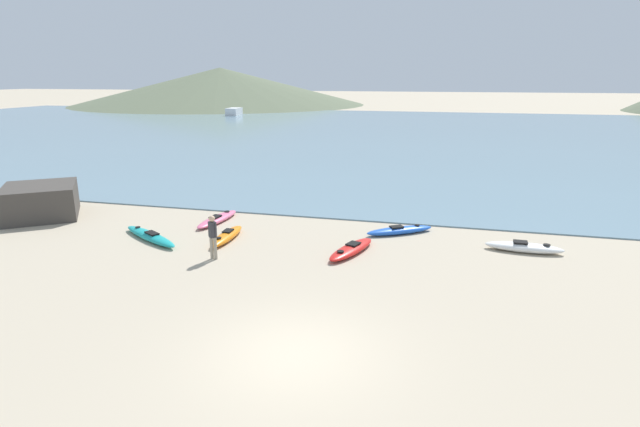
{
  "coord_description": "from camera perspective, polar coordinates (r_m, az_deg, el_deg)",
  "views": [
    {
      "loc": [
        3.03,
        -9.63,
        6.1
      ],
      "look_at": [
        -1.95,
        10.02,
        0.5
      ],
      "focal_mm": 28.0,
      "sensor_mm": 36.0,
      "label": 1
    }
  ],
  "objects": [
    {
      "name": "ground_plane",
      "position": [
        11.79,
        -2.88,
        -15.72
      ],
      "size": [
        400.0,
        400.0,
        0.0
      ],
      "primitive_type": "plane",
      "color": "tan"
    },
    {
      "name": "kayak_on_sand_5",
      "position": [
        19.53,
        -10.6,
        -2.54
      ],
      "size": [
        0.63,
        2.66,
        0.36
      ],
      "color": "orange",
      "rests_on": "ground_plane"
    },
    {
      "name": "far_hill_left",
      "position": [
        115.91,
        -11.28,
        14.09
      ],
      "size": [
        63.4,
        63.4,
        7.91
      ],
      "primitive_type": "cone",
      "color": "#5B664C",
      "rests_on": "ground_plane"
    },
    {
      "name": "bay_water",
      "position": [
        56.01,
        11.17,
        8.93
      ],
      "size": [
        160.0,
        70.0,
        0.06
      ],
      "primitive_type": "cube",
      "color": "slate",
      "rests_on": "ground_plane"
    },
    {
      "name": "person_near_foreground",
      "position": [
        17.38,
        -12.16,
        -2.34
      ],
      "size": [
        0.32,
        0.28,
        1.56
      ],
      "color": "gray",
      "rests_on": "ground_plane"
    },
    {
      "name": "kayak_on_sand_4",
      "position": [
        17.84,
        3.6,
        -4.08
      ],
      "size": [
        1.55,
        2.87,
        0.33
      ],
      "color": "red",
      "rests_on": "ground_plane"
    },
    {
      "name": "kayak_on_sand_1",
      "position": [
        21.99,
        -11.65,
        -0.62
      ],
      "size": [
        0.98,
        2.98,
        0.31
      ],
      "color": "#E5668C",
      "rests_on": "ground_plane"
    },
    {
      "name": "kayak_on_sand_2",
      "position": [
        20.3,
        -18.85,
        -2.46
      ],
      "size": [
        3.39,
        2.3,
        0.34
      ],
      "color": "teal",
      "rests_on": "ground_plane"
    },
    {
      "name": "shoreline_rock",
      "position": [
        25.43,
        -29.29,
        1.23
      ],
      "size": [
        4.17,
        4.2,
        1.44
      ],
      "primitive_type": "cube",
      "rotation": [
        0.0,
        0.0,
        0.64
      ],
      "color": "#423D38",
      "rests_on": "ground_plane"
    },
    {
      "name": "moored_boat_0",
      "position": [
        82.15,
        -9.8,
        11.4
      ],
      "size": [
        2.0,
        3.43,
        1.14
      ],
      "color": "white",
      "rests_on": "bay_water"
    },
    {
      "name": "kayak_on_sand_3",
      "position": [
        19.37,
        22.29,
        -3.59
      ],
      "size": [
        2.71,
        0.85,
        0.38
      ],
      "color": "white",
      "rests_on": "ground_plane"
    },
    {
      "name": "kayak_on_sand_0",
      "position": [
        20.2,
        9.09,
        -1.91
      ],
      "size": [
        2.73,
        2.06,
        0.33
      ],
      "color": "blue",
      "rests_on": "ground_plane"
    }
  ]
}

